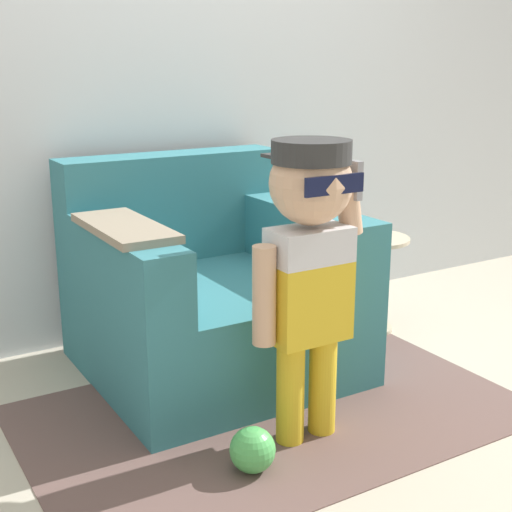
% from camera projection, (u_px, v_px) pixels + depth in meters
% --- Properties ---
extents(ground_plane, '(10.00, 10.00, 0.00)m').
position_uv_depth(ground_plane, '(263.00, 371.00, 3.08)').
color(ground_plane, '#BCB29E').
extents(wall_back, '(10.00, 0.05, 2.60)m').
position_uv_depth(wall_back, '(181.00, 59.00, 3.35)').
color(wall_back, silver).
rests_on(wall_back, ground_plane).
extents(armchair, '(1.05, 1.02, 0.89)m').
position_uv_depth(armchair, '(208.00, 294.00, 3.06)').
color(armchair, teal).
rests_on(armchair, ground_plane).
extents(person_child, '(0.43, 0.32, 1.05)m').
position_uv_depth(person_child, '(309.00, 246.00, 2.36)').
color(person_child, gold).
rests_on(person_child, ground_plane).
extents(side_table, '(0.35, 0.35, 0.48)m').
position_uv_depth(side_table, '(371.00, 274.00, 3.47)').
color(side_table, beige).
rests_on(side_table, ground_plane).
extents(rug, '(1.84, 1.18, 0.01)m').
position_uv_depth(rug, '(273.00, 411.00, 2.72)').
color(rug, brown).
rests_on(rug, ground_plane).
extents(toy_ball, '(0.15, 0.15, 0.15)m').
position_uv_depth(toy_ball, '(253.00, 450.00, 2.31)').
color(toy_ball, '#4CB256').
rests_on(toy_ball, ground_plane).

